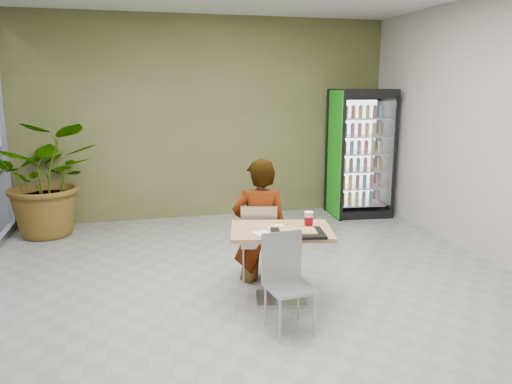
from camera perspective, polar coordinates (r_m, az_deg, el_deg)
The scene contains 12 objects.
ground at distance 5.12m, azimuth 0.95°, elevation -12.35°, with size 7.00×7.00×0.00m, color gray.
room_envelope at distance 4.69m, azimuth 1.02°, elevation 5.74°, with size 6.00×7.00×3.20m, color #BCB7AA, non-canonical shape.
dining_table at distance 4.94m, azimuth 2.88°, elevation -6.63°, with size 1.10×0.88×0.75m.
chair_far at distance 5.43m, azimuth 0.35°, elevation -5.13°, with size 0.47×0.48×0.87m.
chair_near at distance 4.43m, azimuth 3.41°, elevation -9.29°, with size 0.42×0.43×0.86m.
seated_woman at distance 5.47m, azimuth 0.48°, elevation -4.77°, with size 0.62×0.40×1.67m, color black.
pizza_plate at distance 4.87m, azimuth 2.81°, elevation -4.05°, with size 0.35×0.34×0.03m.
soda_cup at distance 4.92m, azimuth 6.03°, elevation -3.21°, with size 0.09×0.09×0.16m.
napkin_stack at distance 4.67m, azimuth 0.71°, elevation -4.80°, with size 0.16×0.16×0.02m, color white.
cafeteria_tray at distance 4.69m, azimuth 4.81°, elevation -4.72°, with size 0.49×0.36×0.03m, color black.
beverage_fridge at distance 8.39m, azimuth 11.88°, elevation 4.37°, with size 1.02×0.82×2.07m.
potted_plant at distance 7.68m, azimuth -22.65°, elevation 1.43°, with size 1.48×1.28×1.65m, color #366F2C.
Camera 1 is at (-1.24, -4.50, 2.11)m, focal length 35.00 mm.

